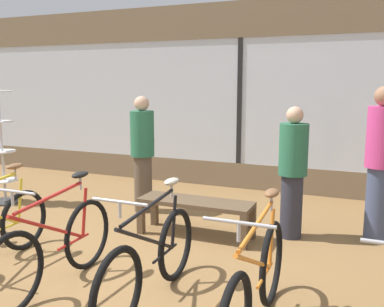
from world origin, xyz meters
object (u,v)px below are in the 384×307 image
bicycle_center_left (55,248)px  bicycle_center_right (151,261)px  customer_mid_floor (380,161)px  bicycle_right (256,286)px  customer_near_rack (293,170)px  accessory_rack (2,155)px  display_bench (196,207)px  customer_by_window (143,152)px

bicycle_center_left → bicycle_center_right: bearing=6.3°
bicycle_center_right → customer_mid_floor: customer_mid_floor is taller
bicycle_center_right → bicycle_right: bicycle_right is taller
bicycle_center_left → bicycle_right: bicycle_right is taller
bicycle_center_left → customer_near_rack: bearing=51.0°
customer_near_rack → bicycle_center_right: bearing=-111.7°
accessory_rack → customer_near_rack: accessory_rack is taller
display_bench → customer_near_rack: customer_near_rack is taller
bicycle_right → bicycle_center_left: bearing=179.4°
customer_near_rack → display_bench: bearing=-158.7°
customer_by_window → bicycle_center_right: bearing=-59.3°
bicycle_center_left → customer_by_window: size_ratio=1.01×
bicycle_center_left → display_bench: size_ratio=1.21×
bicycle_right → customer_mid_floor: size_ratio=0.97×
customer_near_rack → customer_mid_floor: (0.95, 0.27, 0.14)m
bicycle_right → display_bench: size_ratio=1.27×
bicycle_center_right → customer_near_rack: size_ratio=1.07×
bicycle_right → customer_near_rack: 2.22m
bicycle_center_right → customer_by_window: bearing=120.7°
display_bench → customer_mid_floor: customer_mid_floor is taller
bicycle_center_right → display_bench: (-0.26, 1.63, -0.01)m
bicycle_center_left → bicycle_center_right: bicycle_center_left is taller
bicycle_center_right → customer_by_window: 2.71m
accessory_rack → display_bench: bearing=-3.8°
bicycle_center_right → customer_mid_floor: bearing=52.7°
bicycle_center_left → accessory_rack: accessory_rack is taller
accessory_rack → bicycle_right: bearing=-23.6°
bicycle_center_right → customer_near_rack: (0.81, 2.05, 0.45)m
bicycle_right → customer_mid_floor: 2.63m
bicycle_center_right → customer_mid_floor: size_ratio=0.93×
customer_by_window → customer_mid_floor: (3.12, 0.02, 0.09)m
bicycle_right → customer_mid_floor: (0.82, 2.44, 0.58)m
customer_near_rack → bicycle_right: bearing=-86.7°
bicycle_center_right → accessory_rack: 4.04m
bicycle_center_left → customer_mid_floor: 3.66m
bicycle_center_left → bicycle_right: 1.87m
customer_near_rack → customer_mid_floor: 0.99m
customer_by_window → display_bench: bearing=-31.2°
display_bench → customer_near_rack: bearing=21.3°
bicycle_center_left → display_bench: (0.66, 1.73, -0.02)m
bicycle_center_left → customer_mid_floor: size_ratio=0.93×
bicycle_center_left → customer_by_window: bearing=100.2°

